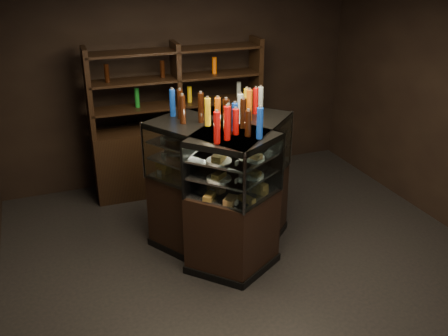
{
  "coord_description": "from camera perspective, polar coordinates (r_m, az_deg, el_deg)",
  "views": [
    {
      "loc": [
        -1.88,
        -4.0,
        3.09
      ],
      "look_at": [
        -0.27,
        0.14,
        1.1
      ],
      "focal_mm": 40.0,
      "sensor_mm": 36.0,
      "label": 1
    }
  ],
  "objects": [
    {
      "name": "bottles_top",
      "position": [
        4.91,
        0.23,
        6.34
      ],
      "size": [
        1.04,
        1.0,
        0.3
      ],
      "color": "#0F38B2",
      "rests_on": "display_case"
    },
    {
      "name": "display_case",
      "position": [
        5.34,
        0.21,
        -5.02
      ],
      "size": [
        1.65,
        1.49,
        1.46
      ],
      "rotation": [
        0.0,
        0.0,
        -0.14
      ],
      "color": "black",
      "rests_on": "ground"
    },
    {
      "name": "back_shelving",
      "position": [
        6.76,
        -5.19,
        2.46
      ],
      "size": [
        2.27,
        0.49,
        2.0
      ],
      "rotation": [
        0.0,
        0.0,
        -0.03
      ],
      "color": "black",
      "rests_on": "ground"
    },
    {
      "name": "ground",
      "position": [
        5.39,
        3.26,
        -10.9
      ],
      "size": [
        5.0,
        5.0,
        0.0
      ],
      "primitive_type": "plane",
      "color": "black",
      "rests_on": "ground"
    },
    {
      "name": "food_display",
      "position": [
        5.07,
        0.23,
        1.09
      ],
      "size": [
        1.21,
        1.14,
        0.45
      ],
      "color": "gold",
      "rests_on": "display_case"
    },
    {
      "name": "room_shell",
      "position": [
        4.57,
        3.83,
        9.49
      ],
      "size": [
        5.02,
        5.02,
        3.01
      ],
      "color": "black",
      "rests_on": "ground"
    },
    {
      "name": "potted_conifer",
      "position": [
        6.21,
        4.11,
        -0.58
      ],
      "size": [
        0.41,
        0.41,
        0.88
      ],
      "rotation": [
        0.0,
        0.0,
        0.25
      ],
      "color": "black",
      "rests_on": "ground"
    }
  ]
}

